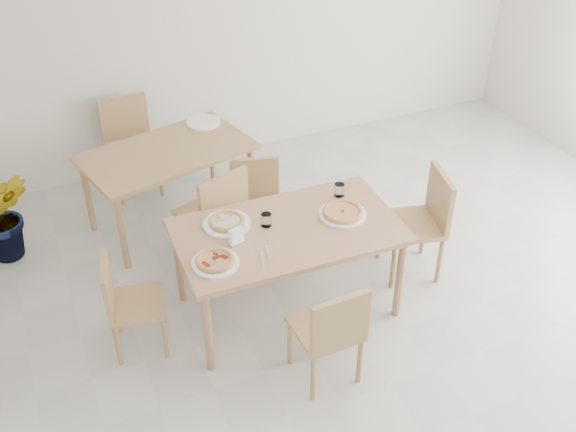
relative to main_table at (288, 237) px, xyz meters
name	(u,v)px	position (x,y,z in m)	size (l,w,h in m)	color
main_table	(288,237)	(0.00, 0.00, 0.00)	(1.64, 0.96, 0.75)	tan
chair_south	(331,329)	(-0.03, -0.79, -0.19)	(0.43, 0.43, 0.84)	tan
chair_north	(256,201)	(0.06, 0.81, -0.20)	(0.50, 0.50, 0.82)	tan
chair_west	(125,299)	(-1.20, 0.06, -0.23)	(0.45, 0.45, 0.77)	tan
chair_east	(423,217)	(1.17, 0.00, -0.15)	(0.54, 0.54, 0.91)	tan
plate_margherita	(342,214)	(0.44, 0.00, 0.08)	(0.35, 0.35, 0.02)	white
plate_mushroom	(227,224)	(-0.39, 0.22, 0.08)	(0.35, 0.35, 0.02)	white
plate_pepperoni	(216,263)	(-0.60, -0.17, 0.08)	(0.32, 0.32, 0.02)	white
pizza_margherita	(343,212)	(0.44, 0.00, 0.11)	(0.39, 0.39, 0.03)	#ECB96F
pizza_mushroom	(227,221)	(-0.39, 0.22, 0.11)	(0.27, 0.27, 0.03)	#ECB96F
pizza_pepperoni	(215,260)	(-0.60, -0.17, 0.11)	(0.33, 0.33, 0.03)	#ECB96F
tumbler_a	(339,190)	(0.53, 0.24, 0.13)	(0.08, 0.08, 0.10)	white
tumbler_b	(266,220)	(-0.13, 0.10, 0.13)	(0.08, 0.08, 0.10)	white
napkin_holder	(236,237)	(-0.40, -0.02, 0.13)	(0.12, 0.08, 0.13)	silver
fork_a	(262,260)	(-0.30, -0.26, 0.08)	(0.02, 0.18, 0.01)	silver
fork_b	(268,253)	(-0.24, -0.20, 0.08)	(0.01, 0.17, 0.01)	silver
second_table	(167,159)	(-0.51, 1.46, -0.01)	(1.57, 1.13, 0.75)	tan
chair_back_s	(216,211)	(-0.32, 0.72, -0.14)	(0.58, 0.58, 0.92)	tan
chair_back_n	(129,139)	(-0.70, 2.21, -0.15)	(0.46, 0.46, 0.91)	tan
plate_empty	(203,122)	(-0.07, 1.81, 0.08)	(0.32, 0.32, 0.02)	white
potted_plant	(5,216)	(-1.90, 1.52, -0.27)	(0.45, 0.36, 0.81)	#236D20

